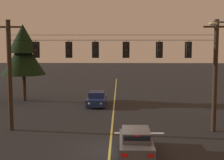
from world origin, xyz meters
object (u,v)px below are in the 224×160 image
traffic_light_rightmost (160,50)px  car_oncoming_lead (97,99)px  traffic_light_left_inner (69,50)px  traffic_light_far_right (189,50)px  tree_verge_near (23,52)px  traffic_light_centre (95,50)px  traffic_light_right_inner (126,50)px  traffic_light_leftmost (36,50)px  car_waiting_near_lane (136,142)px

traffic_light_rightmost → car_oncoming_lead: 12.12m
traffic_light_left_inner → traffic_light_far_right: bearing=0.0°
car_oncoming_lead → tree_verge_near: (-7.94, 2.49, 4.59)m
traffic_light_rightmost → traffic_light_centre: bearing=180.0°
traffic_light_left_inner → traffic_light_right_inner: bearing=0.0°
tree_verge_near → car_oncoming_lead: bearing=-17.4°
traffic_light_right_inner → traffic_light_rightmost: 2.29m
traffic_light_right_inner → traffic_light_far_right: (4.28, 0.00, 0.00)m
traffic_light_centre → tree_verge_near: tree_verge_near is taller
traffic_light_leftmost → traffic_light_rightmost: (8.53, 0.00, 0.00)m
traffic_light_leftmost → car_oncoming_lead: size_ratio=0.28×
traffic_light_far_right → tree_verge_near: (-14.93, 12.31, -0.45)m
traffic_light_rightmost → car_waiting_near_lane: 7.25m
traffic_light_far_right → car_waiting_near_lane: bearing=-127.9°
traffic_light_leftmost → traffic_light_right_inner: 6.24m
traffic_light_right_inner → traffic_light_rightmost: size_ratio=1.00×
traffic_light_far_right → car_oncoming_lead: (-7.00, 9.82, -5.03)m
traffic_light_rightmost → tree_verge_near: size_ratio=0.15×
traffic_light_rightmost → car_waiting_near_lane: bearing=-110.4°
traffic_light_leftmost → traffic_light_far_right: size_ratio=1.00×
traffic_light_right_inner → car_oncoming_lead: size_ratio=0.28×
traffic_light_right_inner → car_waiting_near_lane: size_ratio=0.28×
traffic_light_far_right → tree_verge_near: bearing=140.5°
traffic_light_rightmost → traffic_light_far_right: same height
traffic_light_rightmost → car_oncoming_lead: bearing=117.0°
car_oncoming_lead → traffic_light_left_inner: bearing=-97.2°
traffic_light_rightmost → traffic_light_leftmost: bearing=180.0°
traffic_light_rightmost → car_waiting_near_lane: size_ratio=0.28×
traffic_light_leftmost → traffic_light_right_inner: size_ratio=1.00×
traffic_light_right_inner → traffic_light_rightmost: (2.29, 0.00, 0.00)m
traffic_light_left_inner → traffic_light_rightmost: 6.25m
traffic_light_right_inner → traffic_light_far_right: 4.28m
traffic_light_far_right → car_oncoming_lead: traffic_light_far_right is taller
traffic_light_far_right → car_waiting_near_lane: 7.99m
tree_verge_near → traffic_light_centre: bearing=-55.3°
traffic_light_right_inner → car_oncoming_lead: (-2.72, 9.82, -5.03)m
traffic_light_left_inner → tree_verge_near: bearing=118.5°
traffic_light_left_inner → car_waiting_near_lane: size_ratio=0.28×
traffic_light_leftmost → car_oncoming_lead: 11.58m
traffic_light_leftmost → traffic_light_centre: 4.12m
traffic_light_far_right → traffic_light_left_inner: bearing=180.0°
traffic_light_left_inner → traffic_light_centre: (1.84, 0.00, 0.00)m
traffic_light_leftmost → car_waiting_near_lane: (6.71, -4.89, -5.03)m
traffic_light_centre → traffic_light_rightmost: (4.41, 0.00, 0.00)m
traffic_light_rightmost → car_waiting_near_lane: (-1.82, -4.89, -5.03)m
traffic_light_leftmost → tree_verge_near: 13.09m
traffic_light_centre → tree_verge_near: bearing=124.7°
traffic_light_right_inner → tree_verge_near: size_ratio=0.15×
traffic_light_centre → car_oncoming_lead: (-0.60, 9.82, -5.03)m
car_oncoming_lead → traffic_light_right_inner: bearing=-74.5°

